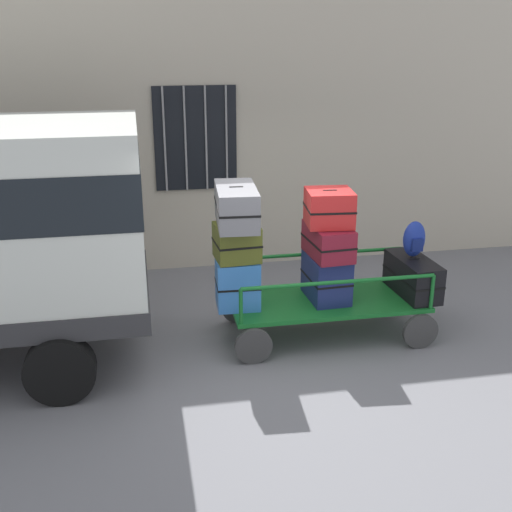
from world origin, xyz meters
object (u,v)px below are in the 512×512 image
Objects in this scene: suitcase_midleft_bottom at (326,277)px; suitcase_midleft_middle at (328,241)px; suitcase_midleft_top at (329,208)px; suitcase_left_middle at (237,242)px; suitcase_left_top at (236,206)px; suitcase_center_bottom at (413,276)px; backpack at (414,239)px; suitcase_left_bottom at (238,283)px; luggage_cart at (326,305)px.

suitcase_midleft_middle is at bearing -90.00° from suitcase_midleft_bottom.
suitcase_midleft_top is (0.00, 0.02, 0.39)m from suitcase_midleft_middle.
suitcase_left_middle is 0.56× the size of suitcase_left_top.
suitcase_left_top reaches higher than suitcase_midleft_top.
suitcase_midleft_bottom is 0.92× the size of suitcase_midleft_middle.
suitcase_center_bottom is at bearing -2.64° from suitcase_midleft_top.
suitcase_midleft_bottom is at bearing 90.00° from suitcase_midleft_middle.
suitcase_midleft_top reaches higher than backpack.
suitcase_center_bottom is at bearing -1.18° from suitcase_left_middle.
suitcase_left_bottom is 1.30× the size of backpack.
suitcase_left_top is (0.00, 0.00, 0.42)m from suitcase_left_middle.
suitcase_left_middle is (0.00, 0.03, 0.49)m from suitcase_left_bottom.
suitcase_midleft_bottom is at bearing 1.97° from suitcase_left_bottom.
luggage_cart is 1.21m from suitcase_midleft_top.
suitcase_midleft_top is 1.40m from suitcase_center_bottom.
suitcase_midleft_bottom is at bearing 90.00° from suitcase_midleft_top.
suitcase_midleft_top is at bearing 1.85° from suitcase_left_bottom.
luggage_cart is 0.36m from suitcase_midleft_bottom.
suitcase_left_middle is at bearing -90.00° from suitcase_left_top.
suitcase_left_middle is at bearing 179.45° from suitcase_midleft_middle.
suitcase_left_middle is 1.18× the size of backpack.
suitcase_midleft_top is (1.07, 0.03, 0.84)m from suitcase_left_bottom.
suitcase_left_middle is at bearing -179.72° from suitcase_midleft_top.
suitcase_midleft_top reaches higher than suitcase_midleft_bottom.
suitcase_left_bottom is 2.14m from suitcase_center_bottom.
luggage_cart is at bearing -1.07° from suitcase_left_middle.
suitcase_midleft_top is (0.00, 0.03, 1.21)m from luggage_cart.
suitcase_midleft_bottom is at bearing 0.40° from suitcase_left_middle.
suitcase_center_bottom is (1.07, -0.03, -0.50)m from suitcase_midleft_middle.
backpack is at bearing 2.22° from luggage_cart.
suitcase_midleft_top is 1.17m from backpack.
backpack is at bearing 82.85° from suitcase_center_bottom.
suitcase_left_bottom is at bearing -90.00° from suitcase_left_top.
backpack reaches higher than luggage_cart.
suitcase_left_middle is at bearing -179.42° from backpack.
suitcase_midleft_top is at bearing -179.12° from backpack.
backpack is at bearing 0.51° from suitcase_left_top.
suitcase_midleft_middle is (0.00, -0.02, 0.46)m from suitcase_midleft_bottom.
suitcase_left_bottom is 1.10× the size of suitcase_left_middle.
suitcase_midleft_bottom is 1.07m from suitcase_center_bottom.
suitcase_left_middle reaches higher than suitcase_left_bottom.
suitcase_left_middle is at bearing 178.82° from suitcase_center_bottom.
luggage_cart is at bearing -177.78° from backpack.
suitcase_left_bottom is 1.16m from suitcase_midleft_middle.
luggage_cart is at bearing -1.21° from suitcase_left_top.
suitcase_left_top is at bearing 178.75° from suitcase_center_bottom.
backpack reaches higher than suitcase_midleft_bottom.
suitcase_midleft_bottom is 1.20× the size of suitcase_midleft_top.
suitcase_left_bottom is 1.36m from suitcase_midleft_top.
suitcase_left_top is 1.02× the size of suitcase_center_bottom.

